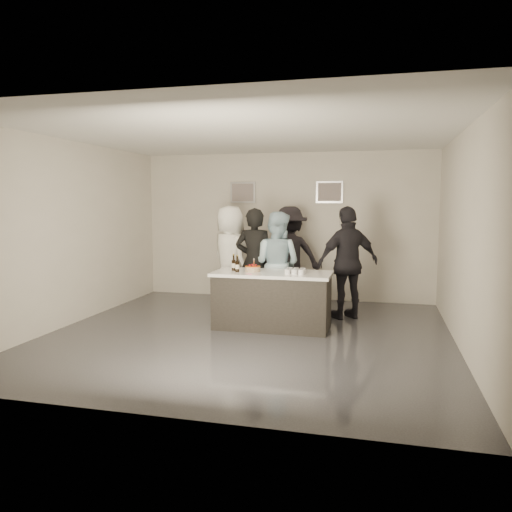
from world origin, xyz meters
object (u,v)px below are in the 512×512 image
bar_counter (272,300)px  beer_bottle_b (237,264)px  person_guest_left (230,258)px  person_guest_back (290,256)px  cake (253,269)px  person_main_blue (276,264)px  person_main_black (255,262)px  person_guest_right (348,263)px  beer_bottle_a (234,263)px

bar_counter → beer_bottle_b: 0.80m
person_guest_left → person_guest_back: bearing=-104.1°
cake → person_main_blue: size_ratio=0.13×
person_main_blue → person_main_black: bearing=22.1°
person_guest_right → person_main_blue: bearing=-28.4°
cake → person_guest_left: (-0.75, 1.19, 0.03)m
person_guest_back → person_main_black: bearing=41.1°
bar_counter → beer_bottle_a: size_ratio=7.15×
beer_bottle_b → person_guest_right: bearing=33.0°
bar_counter → beer_bottle_a: (-0.64, 0.01, 0.58)m
person_main_blue → person_guest_back: person_guest_back is taller
beer_bottle_a → person_main_blue: 1.00m
beer_bottle_b → beer_bottle_a: bearing=126.4°
beer_bottle_a → person_main_black: bearing=79.3°
person_guest_left → beer_bottle_b: bearing=153.0°
beer_bottle_b → person_main_black: 0.93m
person_main_black → person_main_blue: bearing=-172.7°
beer_bottle_a → bar_counter: bearing=-1.1°
person_main_blue → cake: bearing=90.5°
person_guest_right → person_guest_back: size_ratio=1.01×
person_guest_back → person_guest_right: bearing=114.7°
beer_bottle_a → person_main_blue: bearing=57.6°
person_main_blue → person_guest_back: bearing=-78.2°
bar_counter → person_guest_left: 1.68m
person_guest_back → beer_bottle_b: bearing=49.3°
person_guest_left → person_main_blue: bearing=-158.3°
beer_bottle_a → person_guest_right: (1.76, 0.94, -0.06)m
bar_counter → beer_bottle_b: beer_bottle_b is taller
beer_bottle_b → bar_counter: bearing=12.8°
beer_bottle_a → beer_bottle_b: (0.10, -0.14, 0.00)m
cake → beer_bottle_b: bearing=-151.3°
person_main_black → person_main_blue: (0.38, 0.05, -0.03)m
cake → person_guest_back: person_guest_back is taller
cake → person_main_blue: person_main_blue is taller
beer_bottle_b → person_guest_right: 1.98m
person_guest_right → person_guest_back: person_guest_right is taller
person_main_blue → beer_bottle_a: bearing=71.9°
beer_bottle_b → person_guest_back: bearing=76.6°
person_main_blue → beer_bottle_b: bearing=80.4°
person_guest_right → beer_bottle_b: bearing=-0.3°
person_guest_right → bar_counter: bearing=7.2°
beer_bottle_b → person_guest_left: size_ratio=0.13×
beer_bottle_a → beer_bottle_b: bearing=-53.6°
person_main_black → person_guest_right: bearing=-174.9°
beer_bottle_b → person_guest_back: 2.06m
cake → beer_bottle_a: 0.34m
bar_counter → person_guest_left: person_guest_left is taller
person_main_black → person_guest_left: bearing=-34.9°
person_main_blue → person_guest_left: person_guest_left is taller
beer_bottle_a → person_guest_left: size_ratio=0.13×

